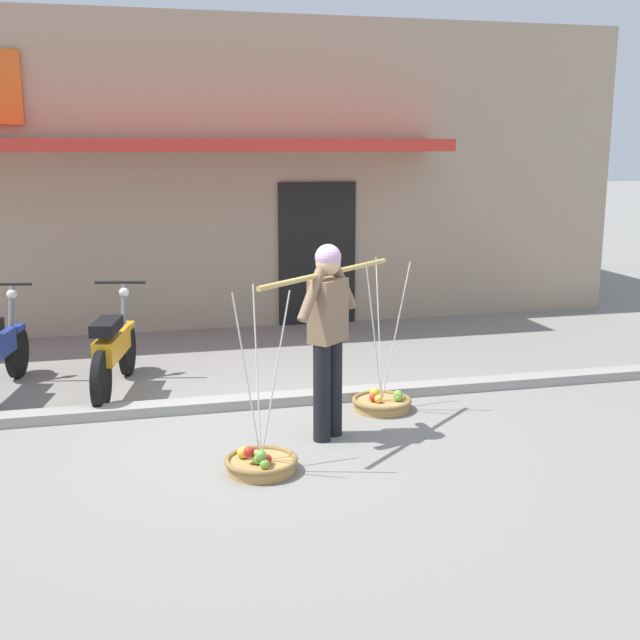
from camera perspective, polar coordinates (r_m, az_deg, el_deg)
The scene contains 7 objects.
ground_plane at distance 7.34m, azimuth -3.77°, elevation -7.73°, with size 90.00×90.00×0.00m, color gray.
sidewalk_curb at distance 7.97m, azimuth -4.68°, elevation -5.72°, with size 20.00×0.24×0.10m, color gray.
fruit_vendor at distance 6.86m, azimuth 0.56°, elevation -0.58°, with size 1.42×1.25×1.70m.
fruit_basket_left_side at distance 7.86m, azimuth 4.38°, elevation -5.77°, with size 0.58×0.58×1.45m.
fruit_basket_right_side at distance 6.42m, azimuth -4.20°, elevation -9.94°, with size 0.58×0.58×1.45m.
motorcycle_second_in_row at distance 8.56m, azimuth -14.33°, elevation -2.01°, with size 0.59×1.80×1.09m.
storefront_building at distance 13.55m, azimuth -10.98°, elevation 10.30°, with size 13.00×6.00×4.20m.
Camera 1 is at (-1.20, -6.79, 2.50)m, focal length 45.46 mm.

